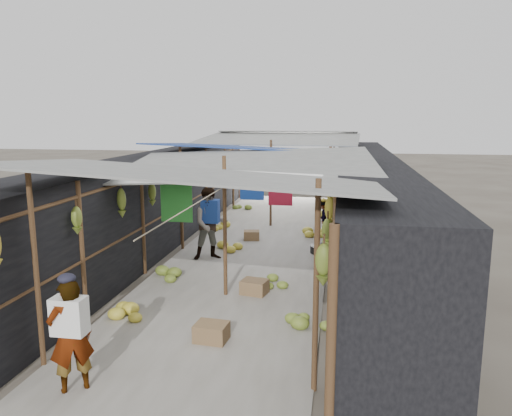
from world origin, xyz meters
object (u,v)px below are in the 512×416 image
Objects in this scene: crate_near at (254,287)px; vendor_seated at (323,216)px; vendor_elderly at (71,336)px; black_basin at (324,250)px; shopper_blue at (211,224)px.

vendor_seated reaches higher than crate_near.
vendor_seated is (2.65, 9.10, -0.26)m from vendor_elderly.
shopper_blue is at bearing -160.19° from black_basin.
crate_near is 0.28× the size of shopper_blue.
crate_near reaches higher than black_basin.
shopper_blue reaches higher than crate_near.
shopper_blue reaches higher than vendor_elderly.
crate_near is 0.33× the size of vendor_elderly.
vendor_seated is at bearing -143.76° from vendor_elderly.
crate_near is 3.28m from black_basin.
crate_near is 4.01m from vendor_elderly.
vendor_elderly reaches higher than crate_near.
black_basin is at bearing -3.97° from shopper_blue.
vendor_elderly is at bearing -101.66° from crate_near.
black_basin is (1.18, 3.06, -0.04)m from crate_near.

